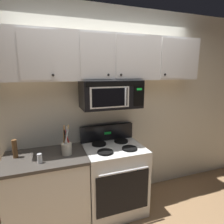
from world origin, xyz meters
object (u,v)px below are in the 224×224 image
stove_range (114,177)px  over_range_microwave (111,94)px  utensil_crock_cream (66,147)px  salt_shaker (40,158)px  pepper_mill (15,149)px

stove_range → over_range_microwave: (-0.00, 0.12, 1.11)m
stove_range → utensil_crock_cream: bearing=-177.7°
stove_range → salt_shaker: (-0.90, -0.15, 0.48)m
utensil_crock_cream → salt_shaker: bearing=-157.3°
salt_shaker → pepper_mill: pepper_mill is taller
stove_range → salt_shaker: bearing=-170.6°
pepper_mill → stove_range: bearing=-4.1°
stove_range → utensil_crock_cream: size_ratio=3.14×
utensil_crock_cream → salt_shaker: size_ratio=3.46×
salt_shaker → pepper_mill: bearing=138.4°
pepper_mill → utensil_crock_cream: bearing=-10.9°
utensil_crock_cream → salt_shaker: (-0.30, -0.12, -0.04)m
utensil_crock_cream → over_range_microwave: bearing=13.2°
pepper_mill → over_range_microwave: bearing=1.7°
over_range_microwave → pepper_mill: bearing=-178.3°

